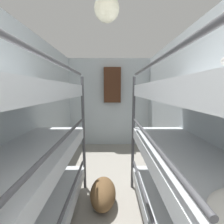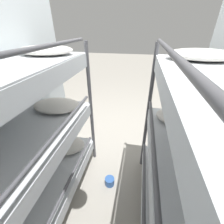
% 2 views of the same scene
% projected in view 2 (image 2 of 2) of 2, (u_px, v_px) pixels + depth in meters
% --- Properties ---
extents(ground_plane, '(20.00, 20.00, 0.00)m').
position_uv_depth(ground_plane, '(122.00, 137.00, 2.86)').
color(ground_plane, gray).
extents(bunk_stack_left_near, '(0.73, 1.91, 1.75)m').
position_uv_depth(bunk_stack_left_near, '(199.00, 177.00, 1.07)').
color(bunk_stack_left_near, '#4C4C51').
rests_on(bunk_stack_left_near, ground_plane).
extents(bunk_stack_right_near, '(0.73, 1.91, 1.75)m').
position_uv_depth(bunk_stack_right_near, '(22.00, 150.00, 1.30)').
color(bunk_stack_right_near, '#4C4C51').
rests_on(bunk_stack_right_near, ground_plane).
extents(tin_can, '(0.12, 0.12, 0.11)m').
position_uv_depth(tin_can, '(110.00, 181.00, 1.98)').
color(tin_can, '#2D569E').
rests_on(tin_can, ground_plane).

